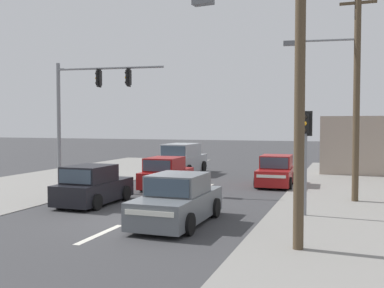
{
  "coord_description": "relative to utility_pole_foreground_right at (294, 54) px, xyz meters",
  "views": [
    {
      "loc": [
        6.59,
        -13.03,
        3.13
      ],
      "look_at": [
        0.68,
        4.0,
        2.32
      ],
      "focal_mm": 42.0,
      "sensor_mm": 36.0,
      "label": 1
    }
  ],
  "objects": [
    {
      "name": "suv_oncoming_near",
      "position": [
        -8.48,
        14.89,
        -3.97
      ],
      "size": [
        2.09,
        4.56,
        1.9
      ],
      "color": "#A3A8AD",
      "rests_on": "ground"
    },
    {
      "name": "hatchback_oncoming_mid",
      "position": [
        -2.14,
        11.47,
        -4.15
      ],
      "size": [
        1.88,
        3.69,
        1.53
      ],
      "color": "maroon",
      "rests_on": "ground"
    },
    {
      "name": "lane_dash_far",
      "position": [
        -5.33,
        9.75,
        -4.85
      ],
      "size": [
        0.2,
        2.4,
        0.01
      ],
      "primitive_type": "cube",
      "color": "silver",
      "rests_on": "ground"
    },
    {
      "name": "hatchback_kerbside_parked",
      "position": [
        -6.98,
        8.66,
        -4.15
      ],
      "size": [
        1.83,
        3.67,
        1.53
      ],
      "color": "maroon",
      "rests_on": "ground"
    },
    {
      "name": "utility_pole_foreground_right",
      "position": [
        0.0,
        0.0,
        0.0
      ],
      "size": [
        3.78,
        0.6,
        8.99
      ],
      "color": "#4C3D2B",
      "rests_on": "ground"
    },
    {
      "name": "lane_dash_near",
      "position": [
        -5.33,
        -0.25,
        -4.85
      ],
      "size": [
        0.2,
        2.4,
        0.01
      ],
      "primitive_type": "cube",
      "color": "silver",
      "rests_on": "ground"
    },
    {
      "name": "utility_pole_midground_right",
      "position": [
        1.44,
        7.79,
        0.01
      ],
      "size": [
        3.77,
        0.64,
        9.01
      ],
      "color": "#4C3D2B",
      "rests_on": "ground"
    },
    {
      "name": "ground_plane",
      "position": [
        -5.33,
        1.75,
        -4.85
      ],
      "size": [
        140.0,
        140.0,
        0.0
      ],
      "primitive_type": "plane",
      "color": "#3A3A3D"
    },
    {
      "name": "traffic_signal_mast",
      "position": [
        -10.47,
        6.99,
        -0.7
      ],
      "size": [
        5.26,
        0.73,
        6.0
      ],
      "color": "slate",
      "rests_on": "ground"
    },
    {
      "name": "lane_dash_mid",
      "position": [
        -5.33,
        4.75,
        -4.85
      ],
      "size": [
        0.2,
        2.4,
        0.01
      ],
      "primitive_type": "cube",
      "color": "silver",
      "rests_on": "ground"
    },
    {
      "name": "hatchback_receding_far",
      "position": [
        -8.07,
        3.84,
        -4.15
      ],
      "size": [
        1.8,
        3.65,
        1.53
      ],
      "color": "black",
      "rests_on": "ground"
    },
    {
      "name": "sedan_crossing_left",
      "position": [
        -3.74,
        1.78,
        -4.15
      ],
      "size": [
        1.91,
        4.25,
        1.56
      ],
      "color": "slate",
      "rests_on": "ground"
    },
    {
      "name": "kerb_left_verge",
      "position": [
        -13.83,
        5.75,
        -4.84
      ],
      "size": [
        8.0,
        40.0,
        0.02
      ],
      "primitive_type": "cube",
      "color": "gray",
      "rests_on": "ground"
    },
    {
      "name": "pedestal_signal_right_kerb",
      "position": [
        -0.07,
        4.25,
        -2.43
      ],
      "size": [
        0.44,
        0.3,
        3.56
      ],
      "color": "slate",
      "rests_on": "ground"
    }
  ]
}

